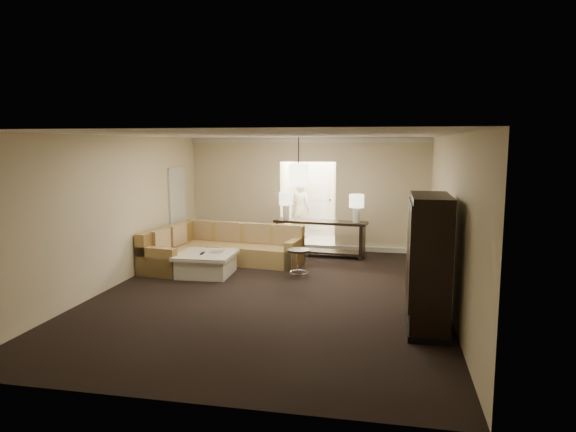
% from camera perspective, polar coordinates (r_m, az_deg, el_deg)
% --- Properties ---
extents(ground, '(8.00, 8.00, 0.00)m').
position_cam_1_polar(ground, '(9.29, -1.82, -8.55)').
color(ground, black).
rests_on(ground, ground).
extents(wall_back, '(6.00, 0.04, 2.80)m').
position_cam_1_polar(wall_back, '(12.89, 2.18, 2.47)').
color(wall_back, beige).
rests_on(wall_back, ground).
extents(wall_front, '(6.00, 0.04, 2.80)m').
position_cam_1_polar(wall_front, '(5.24, -11.89, -5.97)').
color(wall_front, beige).
rests_on(wall_front, ground).
extents(wall_left, '(0.04, 8.00, 2.80)m').
position_cam_1_polar(wall_left, '(10.09, -18.68, 0.50)').
color(wall_left, beige).
rests_on(wall_left, ground).
extents(wall_right, '(0.04, 8.00, 2.80)m').
position_cam_1_polar(wall_right, '(8.81, 17.51, -0.50)').
color(wall_right, beige).
rests_on(wall_right, ground).
extents(ceiling, '(6.00, 8.00, 0.02)m').
position_cam_1_polar(ceiling, '(8.90, -1.90, 9.00)').
color(ceiling, white).
rests_on(ceiling, wall_back).
extents(crown_molding, '(6.00, 0.10, 0.12)m').
position_cam_1_polar(crown_molding, '(12.78, 2.18, 8.39)').
color(crown_molding, silver).
rests_on(crown_molding, wall_back).
extents(baseboard, '(6.00, 0.10, 0.12)m').
position_cam_1_polar(baseboard, '(13.04, 2.12, -3.42)').
color(baseboard, silver).
rests_on(baseboard, ground).
extents(side_door, '(0.05, 0.90, 2.10)m').
position_cam_1_polar(side_door, '(12.61, -12.16, 0.57)').
color(side_door, silver).
rests_on(side_door, ground).
extents(foyer, '(1.44, 2.02, 2.80)m').
position_cam_1_polar(foyer, '(14.22, 3.04, 2.59)').
color(foyer, beige).
rests_on(foyer, ground).
extents(sectional_sofa, '(3.17, 2.41, 0.87)m').
position_cam_1_polar(sectional_sofa, '(11.46, -7.87, -3.63)').
color(sectional_sofa, brown).
rests_on(sectional_sofa, ground).
extents(coffee_table, '(1.16, 1.16, 0.47)m').
position_cam_1_polar(coffee_table, '(10.60, -9.07, -5.25)').
color(coffee_table, silver).
rests_on(coffee_table, ground).
extents(console_table, '(2.24, 0.73, 0.85)m').
position_cam_1_polar(console_table, '(12.16, 3.61, -2.13)').
color(console_table, black).
rests_on(console_table, ground).
extents(armoire, '(0.58, 1.35, 1.94)m').
position_cam_1_polar(armoire, '(7.63, 15.30, -5.29)').
color(armoire, black).
rests_on(armoire, ground).
extents(drink_table, '(0.46, 0.46, 0.57)m').
position_cam_1_polar(drink_table, '(10.23, 1.20, -4.62)').
color(drink_table, black).
rests_on(drink_table, ground).
extents(table_lamp_left, '(0.34, 0.34, 0.65)m').
position_cam_1_polar(table_lamp_left, '(12.28, -0.21, 1.64)').
color(table_lamp_left, silver).
rests_on(table_lamp_left, console_table).
extents(table_lamp_right, '(0.34, 0.34, 0.65)m').
position_cam_1_polar(table_lamp_right, '(11.88, 7.63, 1.35)').
color(table_lamp_right, silver).
rests_on(table_lamp_right, console_table).
extents(pendant_light, '(0.38, 0.38, 1.09)m').
position_cam_1_polar(pendant_light, '(11.57, 1.18, 4.58)').
color(pendant_light, black).
rests_on(pendant_light, ceiling).
extents(person, '(0.73, 0.57, 1.77)m').
position_cam_1_polar(person, '(14.59, 1.42, 1.09)').
color(person, beige).
rests_on(person, ground).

